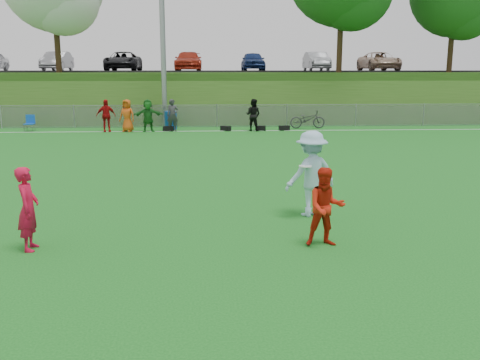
{
  "coord_description": "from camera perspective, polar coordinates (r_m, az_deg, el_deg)",
  "views": [
    {
      "loc": [
        -0.42,
        -10.46,
        3.29
      ],
      "look_at": [
        0.21,
        0.5,
        0.99
      ],
      "focal_mm": 40.0,
      "sensor_mm": 36.0,
      "label": 1
    }
  ],
  "objects": [
    {
      "name": "car_row",
      "position": [
        42.47,
        -4.37,
        12.53
      ],
      "size": [
        32.04,
        5.18,
        1.44
      ],
      "color": "silver",
      "rests_on": "parking_lot"
    },
    {
      "name": "player_blue",
      "position": [
        12.1,
        7.59,
        0.67
      ],
      "size": [
        1.43,
        1.14,
        1.93
      ],
      "primitive_type": "imported",
      "rotation": [
        0.0,
        0.0,
        3.53
      ],
      "color": "#A1C5DF",
      "rests_on": "ground"
    },
    {
      "name": "spectator_row",
      "position": [
        28.67,
        -8.23,
        6.84
      ],
      "size": [
        8.81,
        0.95,
        1.69
      ],
      "color": "#AC0B0E",
      "rests_on": "ground"
    },
    {
      "name": "recycling_bin",
      "position": [
        29.67,
        -7.4,
        6.34
      ],
      "size": [
        0.77,
        0.77,
        0.99
      ],
      "primitive_type": "cylinder",
      "rotation": [
        0.0,
        0.0,
        0.18
      ],
      "color": "#0E419B",
      "rests_on": "ground"
    },
    {
      "name": "player_red_center",
      "position": [
        10.11,
        9.15,
        -2.87
      ],
      "size": [
        0.74,
        0.58,
        1.49
      ],
      "primitive_type": "imported",
      "rotation": [
        0.0,
        0.0,
        0.02
      ],
      "color": "red",
      "rests_on": "ground"
    },
    {
      "name": "ground",
      "position": [
        10.97,
        -0.93,
        -5.6
      ],
      "size": [
        120.0,
        120.0,
        0.0
      ],
      "primitive_type": "plane",
      "color": "#125719",
      "rests_on": "ground"
    },
    {
      "name": "sideline_far",
      "position": [
        28.65,
        -2.41,
        5.25
      ],
      "size": [
        60.0,
        0.1,
        0.01
      ],
      "primitive_type": "cube",
      "color": "white",
      "rests_on": "ground"
    },
    {
      "name": "berm",
      "position": [
        41.5,
        -2.71,
        9.36
      ],
      "size": [
        120.0,
        18.0,
        3.0
      ],
      "primitive_type": "cube",
      "color": "#295116",
      "rests_on": "ground"
    },
    {
      "name": "frisbee",
      "position": [
        11.73,
        6.98,
        1.47
      ],
      "size": [
        0.28,
        0.28,
        0.03
      ],
      "color": "white",
      "rests_on": "ground"
    },
    {
      "name": "light_pole",
      "position": [
        31.55,
        -8.34,
        17.94
      ],
      "size": [
        1.2,
        0.4,
        12.15
      ],
      "color": "gray",
      "rests_on": "ground"
    },
    {
      "name": "gear_bags",
      "position": [
        28.76,
        -0.55,
        5.54
      ],
      "size": [
        6.81,
        0.58,
        0.26
      ],
      "color": "black",
      "rests_on": "ground"
    },
    {
      "name": "camp_chair",
      "position": [
        30.68,
        -21.53,
        5.35
      ],
      "size": [
        0.5,
        0.51,
        0.86
      ],
      "rotation": [
        0.0,
        0.0,
        -0.03
      ],
      "color": "#104CB6",
      "rests_on": "ground"
    },
    {
      "name": "player_red_left",
      "position": [
        10.48,
        -21.67,
        -2.87
      ],
      "size": [
        0.41,
        0.59,
        1.55
      ],
      "primitive_type": "imported",
      "rotation": [
        0.0,
        0.0,
        1.64
      ],
      "color": "red",
      "rests_on": "ground"
    },
    {
      "name": "parking_lot",
      "position": [
        43.46,
        -2.76,
        11.51
      ],
      "size": [
        120.0,
        12.0,
        0.1
      ],
      "primitive_type": "cube",
      "color": "black",
      "rests_on": "berm"
    },
    {
      "name": "bicycle",
      "position": [
        30.08,
        7.22,
        6.45
      ],
      "size": [
        1.94,
        0.69,
        1.02
      ],
      "primitive_type": "imported",
      "rotation": [
        0.0,
        0.0,
        1.58
      ],
      "color": "#2D2D30",
      "rests_on": "ground"
    },
    {
      "name": "fence",
      "position": [
        30.58,
        -2.48,
        6.88
      ],
      "size": [
        58.0,
        0.06,
        1.3
      ],
      "color": "gray",
      "rests_on": "ground"
    }
  ]
}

